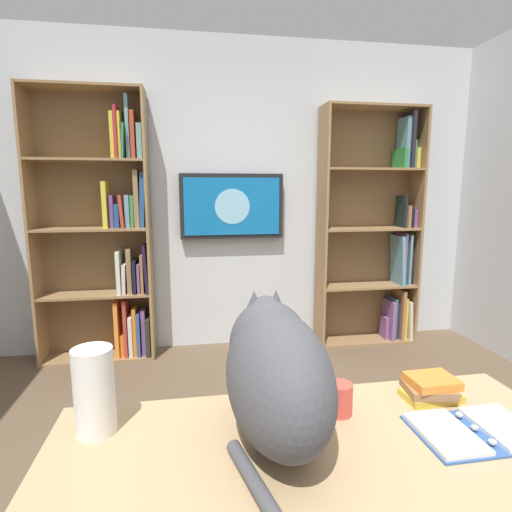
{
  "coord_description": "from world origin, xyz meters",
  "views": [
    {
      "loc": [
        0.42,
        1.4,
        1.42
      ],
      "look_at": [
        0.01,
        -1.04,
        1.01
      ],
      "focal_mm": 28.42,
      "sensor_mm": 36.0,
      "label": 1
    }
  ],
  "objects_px": {
    "bookshelf_left": "(378,236)",
    "paper_towel_roll": "(94,391)",
    "cat": "(275,367)",
    "desk_book_stack": "(430,388)",
    "wall_mounted_tv": "(232,206)",
    "open_binder": "(475,431)",
    "bookshelf_right": "(109,237)",
    "desk": "(326,493)",
    "coffee_mug": "(339,399)"
  },
  "relations": [
    {
      "from": "bookshelf_left",
      "to": "paper_towel_roll",
      "type": "distance_m",
      "value": 3.09
    },
    {
      "from": "bookshelf_left",
      "to": "cat",
      "type": "distance_m",
      "value": 2.86
    },
    {
      "from": "cat",
      "to": "desk_book_stack",
      "type": "height_order",
      "value": "cat"
    },
    {
      "from": "paper_towel_roll",
      "to": "desk_book_stack",
      "type": "relative_size",
      "value": 1.36
    },
    {
      "from": "cat",
      "to": "paper_towel_roll",
      "type": "height_order",
      "value": "cat"
    },
    {
      "from": "wall_mounted_tv",
      "to": "open_binder",
      "type": "relative_size",
      "value": 2.72
    },
    {
      "from": "bookshelf_right",
      "to": "desk",
      "type": "distance_m",
      "value": 2.78
    },
    {
      "from": "bookshelf_right",
      "to": "paper_towel_roll",
      "type": "distance_m",
      "value": 2.4
    },
    {
      "from": "bookshelf_right",
      "to": "wall_mounted_tv",
      "type": "relative_size",
      "value": 2.45
    },
    {
      "from": "coffee_mug",
      "to": "desk_book_stack",
      "type": "xyz_separation_m",
      "value": [
        -0.32,
        -0.03,
        -0.01
      ]
    },
    {
      "from": "bookshelf_right",
      "to": "paper_towel_roll",
      "type": "bearing_deg",
      "value": 99.16
    },
    {
      "from": "desk_book_stack",
      "to": "cat",
      "type": "bearing_deg",
      "value": 8.9
    },
    {
      "from": "cat",
      "to": "coffee_mug",
      "type": "height_order",
      "value": "cat"
    },
    {
      "from": "bookshelf_left",
      "to": "cat",
      "type": "xyz_separation_m",
      "value": [
        1.49,
        2.44,
        -0.06
      ]
    },
    {
      "from": "paper_towel_roll",
      "to": "bookshelf_left",
      "type": "bearing_deg",
      "value": -130.05
    },
    {
      "from": "wall_mounted_tv",
      "to": "coffee_mug",
      "type": "xyz_separation_m",
      "value": [
        -0.06,
        2.46,
        -0.48
      ]
    },
    {
      "from": "desk",
      "to": "coffee_mug",
      "type": "bearing_deg",
      "value": -119.13
    },
    {
      "from": "bookshelf_right",
      "to": "desk",
      "type": "bearing_deg",
      "value": 111.06
    },
    {
      "from": "cat",
      "to": "paper_towel_roll",
      "type": "xyz_separation_m",
      "value": [
        0.5,
        -0.07,
        -0.07
      ]
    },
    {
      "from": "wall_mounted_tv",
      "to": "desk",
      "type": "xyz_separation_m",
      "value": [
        0.04,
        2.65,
        -0.64
      ]
    },
    {
      "from": "wall_mounted_tv",
      "to": "coffee_mug",
      "type": "height_order",
      "value": "wall_mounted_tv"
    },
    {
      "from": "desk",
      "to": "cat",
      "type": "height_order",
      "value": "cat"
    },
    {
      "from": "desk",
      "to": "bookshelf_left",
      "type": "bearing_deg",
      "value": -118.3
    },
    {
      "from": "bookshelf_left",
      "to": "wall_mounted_tv",
      "type": "relative_size",
      "value": 2.37
    },
    {
      "from": "coffee_mug",
      "to": "desk_book_stack",
      "type": "distance_m",
      "value": 0.33
    },
    {
      "from": "bookshelf_right",
      "to": "desk_book_stack",
      "type": "relative_size",
      "value": 12.13
    },
    {
      "from": "desk",
      "to": "desk_book_stack",
      "type": "xyz_separation_m",
      "value": [
        -0.42,
        -0.21,
        0.15
      ]
    },
    {
      "from": "cat",
      "to": "open_binder",
      "type": "xyz_separation_m",
      "value": [
        -0.55,
        0.11,
        -0.18
      ]
    },
    {
      "from": "bookshelf_left",
      "to": "open_binder",
      "type": "bearing_deg",
      "value": 69.67
    },
    {
      "from": "bookshelf_right",
      "to": "desk_book_stack",
      "type": "distance_m",
      "value": 2.75
    },
    {
      "from": "wall_mounted_tv",
      "to": "paper_towel_roll",
      "type": "relative_size",
      "value": 3.65
    },
    {
      "from": "wall_mounted_tv",
      "to": "cat",
      "type": "relative_size",
      "value": 1.32
    },
    {
      "from": "paper_towel_roll",
      "to": "coffee_mug",
      "type": "bearing_deg",
      "value": 178.37
    },
    {
      "from": "desk",
      "to": "coffee_mug",
      "type": "xyz_separation_m",
      "value": [
        -0.1,
        -0.18,
        0.16
      ]
    },
    {
      "from": "wall_mounted_tv",
      "to": "paper_towel_roll",
      "type": "xyz_separation_m",
      "value": [
        0.65,
        2.44,
        -0.4
      ]
    },
    {
      "from": "wall_mounted_tv",
      "to": "open_binder",
      "type": "height_order",
      "value": "wall_mounted_tv"
    },
    {
      "from": "bookshelf_left",
      "to": "coffee_mug",
      "type": "xyz_separation_m",
      "value": [
        1.28,
        2.39,
        -0.2
      ]
    },
    {
      "from": "desk",
      "to": "cat",
      "type": "bearing_deg",
      "value": -49.42
    },
    {
      "from": "coffee_mug",
      "to": "cat",
      "type": "bearing_deg",
      "value": 13.88
    },
    {
      "from": "bookshelf_left",
      "to": "cat",
      "type": "height_order",
      "value": "bookshelf_left"
    },
    {
      "from": "coffee_mug",
      "to": "bookshelf_left",
      "type": "bearing_deg",
      "value": -118.24
    },
    {
      "from": "bookshelf_right",
      "to": "paper_towel_roll",
      "type": "xyz_separation_m",
      "value": [
        -0.38,
        2.36,
        -0.16
      ]
    },
    {
      "from": "coffee_mug",
      "to": "bookshelf_right",
      "type": "bearing_deg",
      "value": -65.45
    },
    {
      "from": "bookshelf_right",
      "to": "open_binder",
      "type": "xyz_separation_m",
      "value": [
        -1.43,
        2.54,
        -0.28
      ]
    },
    {
      "from": "cat",
      "to": "desk_book_stack",
      "type": "xyz_separation_m",
      "value": [
        -0.53,
        -0.08,
        -0.15
      ]
    },
    {
      "from": "open_binder",
      "to": "coffee_mug",
      "type": "relative_size",
      "value": 3.45
    },
    {
      "from": "bookshelf_left",
      "to": "desk_book_stack",
      "type": "xyz_separation_m",
      "value": [
        0.96,
        2.35,
        -0.21
      ]
    },
    {
      "from": "cat",
      "to": "coffee_mug",
      "type": "relative_size",
      "value": 7.1
    },
    {
      "from": "desk_book_stack",
      "to": "wall_mounted_tv",
      "type": "bearing_deg",
      "value": -81.01
    },
    {
      "from": "open_binder",
      "to": "coffee_mug",
      "type": "xyz_separation_m",
      "value": [
        0.34,
        -0.16,
        0.04
      ]
    }
  ]
}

